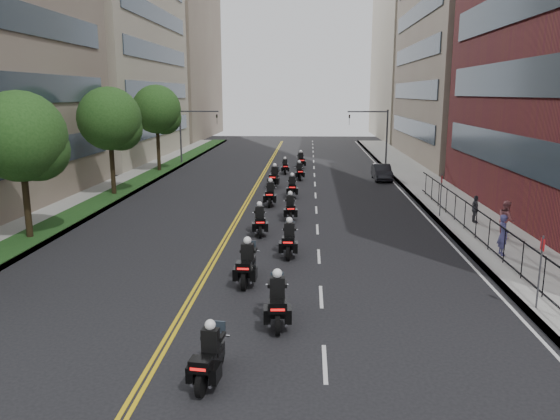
# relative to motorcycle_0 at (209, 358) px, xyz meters

# --- Properties ---
(ground) EXTENTS (160.00, 160.00, 0.00)m
(ground) POSITION_rel_motorcycle_0_xyz_m (-0.25, 1.10, -0.65)
(ground) COLOR black
(ground) RESTS_ON ground
(sidewalk_right) EXTENTS (4.00, 90.00, 0.15)m
(sidewalk_right) POSITION_rel_motorcycle_0_xyz_m (11.75, 26.10, -0.57)
(sidewalk_right) COLOR gray
(sidewalk_right) RESTS_ON ground
(sidewalk_left) EXTENTS (4.00, 90.00, 0.15)m
(sidewalk_left) POSITION_rel_motorcycle_0_xyz_m (-12.25, 26.10, -0.57)
(sidewalk_left) COLOR gray
(sidewalk_left) RESTS_ON ground
(grass_strip) EXTENTS (2.00, 90.00, 0.04)m
(grass_strip) POSITION_rel_motorcycle_0_xyz_m (-11.45, 26.10, -0.48)
(grass_strip) COLOR #163B15
(grass_strip) RESTS_ON sidewalk_left
(building_right_tan) EXTENTS (15.11, 28.00, 30.00)m
(building_right_tan) POSITION_rel_motorcycle_0_xyz_m (21.23, 49.10, 14.35)
(building_right_tan) COLOR #7D695B
(building_right_tan) RESTS_ON ground
(building_right_far) EXTENTS (15.00, 28.00, 26.00)m
(building_right_far) POSITION_rel_motorcycle_0_xyz_m (21.25, 79.10, 12.35)
(building_right_far) COLOR #A99C88
(building_right_far) RESTS_ON ground
(building_left_mid) EXTENTS (16.11, 28.00, 34.00)m
(building_left_mid) POSITION_rel_motorcycle_0_xyz_m (-22.22, 49.10, 16.35)
(building_left_mid) COLOR #A99C88
(building_left_mid) RESTS_ON ground
(building_left_far) EXTENTS (16.00, 28.00, 26.00)m
(building_left_far) POSITION_rel_motorcycle_0_xyz_m (-22.25, 79.10, 12.35)
(building_left_far) COLOR #7D695B
(building_left_far) RESTS_ON ground
(iron_fence) EXTENTS (0.05, 28.00, 1.50)m
(iron_fence) POSITION_rel_motorcycle_0_xyz_m (10.75, 13.10, 0.26)
(iron_fence) COLOR black
(iron_fence) RESTS_ON sidewalk_right
(street_trees) EXTENTS (4.40, 38.40, 7.98)m
(street_trees) POSITION_rel_motorcycle_0_xyz_m (-11.29, 19.70, 4.49)
(street_trees) COLOR #2F2315
(street_trees) RESTS_ON ground
(traffic_signal_right) EXTENTS (4.09, 0.20, 5.60)m
(traffic_signal_right) POSITION_rel_motorcycle_0_xyz_m (9.29, 43.10, 3.05)
(traffic_signal_right) COLOR #3F3F44
(traffic_signal_right) RESTS_ON ground
(traffic_signal_left) EXTENTS (4.09, 0.20, 5.60)m
(traffic_signal_left) POSITION_rel_motorcycle_0_xyz_m (-9.78, 43.10, 3.05)
(traffic_signal_left) COLOR #3F3F44
(traffic_signal_left) RESTS_ON ground
(motorcycle_0) EXTENTS (0.65, 2.21, 1.64)m
(motorcycle_0) POSITION_rel_motorcycle_0_xyz_m (0.00, 0.00, 0.00)
(motorcycle_0) COLOR black
(motorcycle_0) RESTS_ON ground
(motorcycle_1) EXTENTS (0.63, 2.45, 1.81)m
(motorcycle_1) POSITION_rel_motorcycle_0_xyz_m (1.51, 3.62, 0.07)
(motorcycle_1) COLOR black
(motorcycle_1) RESTS_ON ground
(motorcycle_2) EXTENTS (0.58, 2.48, 1.83)m
(motorcycle_2) POSITION_rel_motorcycle_0_xyz_m (0.12, 7.39, 0.08)
(motorcycle_2) COLOR black
(motorcycle_2) RESTS_ON ground
(motorcycle_3) EXTENTS (0.55, 2.38, 1.76)m
(motorcycle_3) POSITION_rel_motorcycle_0_xyz_m (1.60, 11.16, 0.05)
(motorcycle_3) COLOR black
(motorcycle_3) RESTS_ON ground
(motorcycle_4) EXTENTS (0.69, 2.34, 1.73)m
(motorcycle_4) POSITION_rel_motorcycle_0_xyz_m (-0.06, 14.85, 0.04)
(motorcycle_4) COLOR black
(motorcycle_4) RESTS_ON ground
(motorcycle_5) EXTENTS (0.58, 2.27, 1.67)m
(motorcycle_5) POSITION_rel_motorcycle_0_xyz_m (1.40, 18.33, 0.01)
(motorcycle_5) COLOR black
(motorcycle_5) RESTS_ON ground
(motorcycle_6) EXTENTS (0.56, 2.42, 1.79)m
(motorcycle_6) POSITION_rel_motorcycle_0_xyz_m (-0.05, 22.37, 0.06)
(motorcycle_6) COLOR black
(motorcycle_6) RESTS_ON ground
(motorcycle_7) EXTENTS (0.56, 2.34, 1.72)m
(motorcycle_7) POSITION_rel_motorcycle_0_xyz_m (1.28, 25.38, 0.03)
(motorcycle_7) COLOR black
(motorcycle_7) RESTS_ON ground
(motorcycle_8) EXTENTS (0.69, 2.55, 1.88)m
(motorcycle_8) POSITION_rel_motorcycle_0_xyz_m (-0.22, 29.39, 0.10)
(motorcycle_8) COLOR black
(motorcycle_8) RESTS_ON ground
(motorcycle_9) EXTENTS (0.64, 2.24, 1.65)m
(motorcycle_9) POSITION_rel_motorcycle_0_xyz_m (1.65, 33.30, 0.01)
(motorcycle_9) COLOR black
(motorcycle_9) RESTS_ON ground
(motorcycle_10) EXTENTS (0.57, 2.08, 1.54)m
(motorcycle_10) POSITION_rel_motorcycle_0_xyz_m (0.27, 36.83, -0.04)
(motorcycle_10) COLOR black
(motorcycle_10) RESTS_ON ground
(motorcycle_11) EXTENTS (0.70, 2.39, 1.77)m
(motorcycle_11) POSITION_rel_motorcycle_0_xyz_m (1.66, 40.62, 0.05)
(motorcycle_11) COLOR black
(motorcycle_11) RESTS_ON ground
(parked_sedan) EXTENTS (1.44, 4.03, 1.32)m
(parked_sedan) POSITION_rel_motorcycle_0_xyz_m (8.62, 33.52, 0.02)
(parked_sedan) COLOR black
(parked_sedan) RESTS_ON ground
(pedestrian_a) EXTENTS (0.44, 0.67, 1.83)m
(pedestrian_a) POSITION_rel_motorcycle_0_xyz_m (11.10, 11.32, 0.42)
(pedestrian_a) COLOR #46447D
(pedestrian_a) RESTS_ON sidewalk_right
(pedestrian_b) EXTENTS (0.76, 0.95, 1.86)m
(pedestrian_b) POSITION_rel_motorcycle_0_xyz_m (12.29, 14.38, 0.43)
(pedestrian_b) COLOR #995358
(pedestrian_b) RESTS_ON sidewalk_right
(pedestrian_c) EXTENTS (0.39, 0.90, 1.53)m
(pedestrian_c) POSITION_rel_motorcycle_0_xyz_m (11.70, 17.52, 0.27)
(pedestrian_c) COLOR #3D3C44
(pedestrian_c) RESTS_ON sidewalk_right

